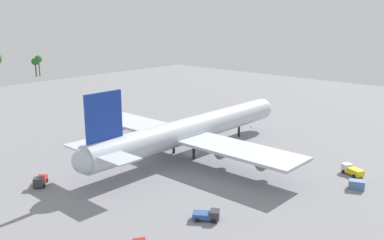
# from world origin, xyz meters

# --- Properties ---
(ground_plane) EXTENTS (292.58, 292.58, 0.00)m
(ground_plane) POSITION_xyz_m (0.00, 0.00, 0.00)
(ground_plane) COLOR gray
(cargo_airplane) EXTENTS (73.14, 67.60, 20.62)m
(cargo_airplane) POSITION_xyz_m (-0.38, 0.00, 6.62)
(cargo_airplane) COLOR silver
(cargo_airplane) RESTS_ON ground_plane
(catering_truck) EXTENTS (4.60, 5.25, 1.95)m
(catering_truck) POSITION_xyz_m (-26.41, -27.67, 0.98)
(catering_truck) COLOR #333338
(catering_truck) RESTS_ON ground_plane
(pushback_tractor) EXTENTS (4.88, 5.19, 2.28)m
(pushback_tractor) POSITION_xyz_m (-38.81, 9.92, 1.11)
(pushback_tractor) COLOR #333338
(pushback_tractor) RESTS_ON ground_plane
(cargo_loader) EXTENTS (4.16, 5.81, 2.16)m
(cargo_loader) POSITION_xyz_m (13.52, -38.37, 1.13)
(cargo_loader) COLOR silver
(cargo_loader) RESTS_ON ground_plane
(cargo_container_fore) EXTENTS (3.21, 3.75, 1.93)m
(cargo_container_fore) POSITION_xyz_m (5.97, -42.40, 0.97)
(cargo_container_fore) COLOR #4C729E
(cargo_container_fore) RESTS_ON ground_plane
(safety_cone_nose) EXTENTS (0.42, 0.42, 0.61)m
(safety_cone_nose) POSITION_xyz_m (32.92, 3.26, 0.30)
(safety_cone_nose) COLOR orange
(safety_cone_nose) RESTS_ON ground_plane
(safety_cone_tail) EXTENTS (0.49, 0.49, 0.70)m
(safety_cone_tail) POSITION_xyz_m (-32.92, -3.71, 0.35)
(safety_cone_tail) COLOR orange
(safety_cone_tail) RESTS_ON ground_plane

